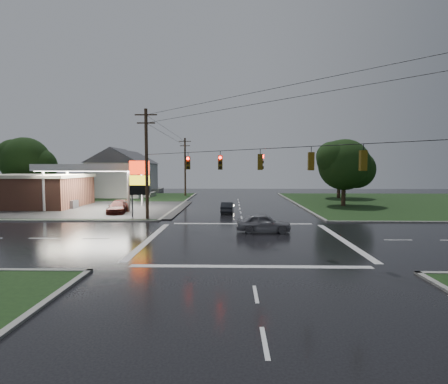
{
  "coord_description": "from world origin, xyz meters",
  "views": [
    {
      "loc": [
        -0.98,
        -25.13,
        5.24
      ],
      "look_at": [
        -1.72,
        6.39,
        3.0
      ],
      "focal_mm": 28.0,
      "sensor_mm": 36.0,
      "label": 1
    }
  ],
  "objects_px": {
    "house_far": "(133,171)",
    "pylon_sign": "(140,179)",
    "tree_nw_behind": "(26,161)",
    "car_pump": "(118,207)",
    "house_near": "(119,172)",
    "tree_ne_far": "(340,162)",
    "car_north": "(227,207)",
    "gas_station": "(43,188)",
    "tree_ne_near": "(345,165)",
    "car_crossing": "(263,223)",
    "utility_pole_n": "(185,166)",
    "utility_pole_nw": "(147,162)"
  },
  "relations": [
    {
      "from": "tree_ne_near",
      "to": "tree_ne_far",
      "type": "distance_m",
      "value": 12.39
    },
    {
      "from": "pylon_sign",
      "to": "utility_pole_nw",
      "type": "xyz_separation_m",
      "value": [
        1.0,
        -1.0,
        1.71
      ]
    },
    {
      "from": "car_north",
      "to": "car_crossing",
      "type": "distance_m",
      "value": 12.29
    },
    {
      "from": "utility_pole_nw",
      "to": "house_far",
      "type": "height_order",
      "value": "utility_pole_nw"
    },
    {
      "from": "tree_nw_behind",
      "to": "car_north",
      "type": "distance_m",
      "value": 36.13
    },
    {
      "from": "house_near",
      "to": "tree_nw_behind",
      "type": "xyz_separation_m",
      "value": [
        -12.89,
        -6.01,
        1.77
      ]
    },
    {
      "from": "utility_pole_n",
      "to": "tree_ne_far",
      "type": "xyz_separation_m",
      "value": [
        26.65,
        -4.01,
        0.71
      ]
    },
    {
      "from": "gas_station",
      "to": "car_north",
      "type": "bearing_deg",
      "value": -11.5
    },
    {
      "from": "tree_nw_behind",
      "to": "car_crossing",
      "type": "height_order",
      "value": "tree_nw_behind"
    },
    {
      "from": "utility_pole_n",
      "to": "house_near",
      "type": "height_order",
      "value": "utility_pole_n"
    },
    {
      "from": "utility_pole_nw",
      "to": "car_pump",
      "type": "distance_m",
      "value": 8.1
    },
    {
      "from": "tree_ne_near",
      "to": "utility_pole_n",
      "type": "bearing_deg",
      "value": 145.9
    },
    {
      "from": "tree_ne_far",
      "to": "car_pump",
      "type": "xyz_separation_m",
      "value": [
        -31.12,
        -19.99,
        -5.49
      ]
    },
    {
      "from": "house_near",
      "to": "tree_ne_far",
      "type": "bearing_deg",
      "value": -3.01
    },
    {
      "from": "utility_pole_nw",
      "to": "house_near",
      "type": "relative_size",
      "value": 1.0
    },
    {
      "from": "house_far",
      "to": "car_crossing",
      "type": "relative_size",
      "value": 2.51
    },
    {
      "from": "utility_pole_n",
      "to": "car_pump",
      "type": "relative_size",
      "value": 2.22
    },
    {
      "from": "pylon_sign",
      "to": "tree_nw_behind",
      "type": "relative_size",
      "value": 0.6
    },
    {
      "from": "house_near",
      "to": "tree_ne_far",
      "type": "height_order",
      "value": "tree_ne_far"
    },
    {
      "from": "gas_station",
      "to": "car_north",
      "type": "height_order",
      "value": "gas_station"
    },
    {
      "from": "gas_station",
      "to": "utility_pole_nw",
      "type": "relative_size",
      "value": 2.38
    },
    {
      "from": "utility_pole_n",
      "to": "tree_ne_near",
      "type": "height_order",
      "value": "utility_pole_n"
    },
    {
      "from": "house_near",
      "to": "house_far",
      "type": "relative_size",
      "value": 1.0
    },
    {
      "from": "car_north",
      "to": "car_crossing",
      "type": "bearing_deg",
      "value": 106.95
    },
    {
      "from": "tree_nw_behind",
      "to": "tree_ne_near",
      "type": "distance_m",
      "value": 48.65
    },
    {
      "from": "tree_ne_near",
      "to": "car_crossing",
      "type": "relative_size",
      "value": 2.04
    },
    {
      "from": "pylon_sign",
      "to": "tree_ne_far",
      "type": "relative_size",
      "value": 0.61
    },
    {
      "from": "house_far",
      "to": "tree_ne_near",
      "type": "xyz_separation_m",
      "value": [
        36.09,
        -26.01,
        1.16
      ]
    },
    {
      "from": "pylon_sign",
      "to": "house_far",
      "type": "xyz_separation_m",
      "value": [
        -11.45,
        37.5,
        0.39
      ]
    },
    {
      "from": "tree_ne_near",
      "to": "tree_ne_far",
      "type": "bearing_deg",
      "value": 75.93
    },
    {
      "from": "gas_station",
      "to": "pylon_sign",
      "type": "bearing_deg",
      "value": -31.22
    },
    {
      "from": "car_pump",
      "to": "car_north",
      "type": "bearing_deg",
      "value": -4.01
    },
    {
      "from": "utility_pole_n",
      "to": "tree_nw_behind",
      "type": "relative_size",
      "value": 1.05
    },
    {
      "from": "car_north",
      "to": "car_pump",
      "type": "height_order",
      "value": "car_pump"
    },
    {
      "from": "gas_station",
      "to": "tree_nw_behind",
      "type": "height_order",
      "value": "tree_nw_behind"
    },
    {
      "from": "tree_nw_behind",
      "to": "car_pump",
      "type": "bearing_deg",
      "value": -38.83
    },
    {
      "from": "house_near",
      "to": "car_north",
      "type": "xyz_separation_m",
      "value": [
        19.41,
        -21.21,
        -3.78
      ]
    },
    {
      "from": "house_near",
      "to": "car_pump",
      "type": "distance_m",
      "value": 23.38
    },
    {
      "from": "utility_pole_n",
      "to": "tree_ne_near",
      "type": "relative_size",
      "value": 1.17
    },
    {
      "from": "car_crossing",
      "to": "tree_ne_far",
      "type": "bearing_deg",
      "value": -26.59
    },
    {
      "from": "pylon_sign",
      "to": "utility_pole_n",
      "type": "relative_size",
      "value": 0.57
    },
    {
      "from": "tree_nw_behind",
      "to": "car_crossing",
      "type": "xyz_separation_m",
      "value": [
        35.4,
        -27.1,
        -5.43
      ]
    },
    {
      "from": "tree_ne_near",
      "to": "car_north",
      "type": "bearing_deg",
      "value": -155.31
    },
    {
      "from": "tree_ne_near",
      "to": "car_pump",
      "type": "relative_size",
      "value": 1.9
    },
    {
      "from": "house_near",
      "to": "tree_nw_behind",
      "type": "bearing_deg",
      "value": -155.02
    },
    {
      "from": "house_far",
      "to": "pylon_sign",
      "type": "bearing_deg",
      "value": -73.02
    },
    {
      "from": "utility_pole_nw",
      "to": "tree_ne_near",
      "type": "distance_m",
      "value": 26.74
    },
    {
      "from": "house_far",
      "to": "car_crossing",
      "type": "xyz_separation_m",
      "value": [
        23.5,
        -45.1,
        -3.66
      ]
    },
    {
      "from": "tree_nw_behind",
      "to": "tree_ne_near",
      "type": "relative_size",
      "value": 1.11
    },
    {
      "from": "utility_pole_n",
      "to": "car_crossing",
      "type": "xyz_separation_m",
      "value": [
        11.05,
        -35.1,
        -4.72
      ]
    }
  ]
}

